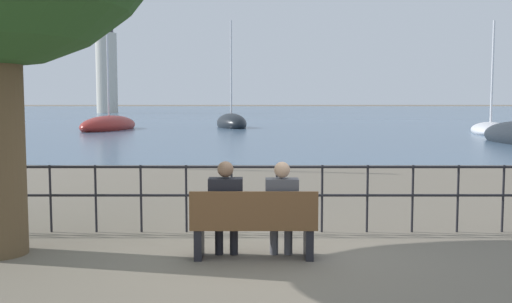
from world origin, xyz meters
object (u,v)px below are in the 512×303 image
seated_person_right (284,205)px  sailboat_3 (233,123)px  sailboat_1 (111,126)px  park_bench (256,226)px  harbor_lighthouse (109,68)px  sailboat_4 (493,130)px  seated_person_left (228,205)px

seated_person_right → sailboat_3: 38.75m
seated_person_right → sailboat_1: (-11.19, 34.77, -0.37)m
sailboat_1 → sailboat_3: (8.86, 3.91, 0.04)m
park_bench → sailboat_1: size_ratio=0.19×
park_bench → sailboat_1: sailboat_1 is taller
park_bench → sailboat_3: bearing=92.9°
seated_person_right → harbor_lighthouse: size_ratio=0.07×
sailboat_1 → harbor_lighthouse: (-18.02, 68.81, 8.37)m
sailboat_3 → harbor_lighthouse: (-26.89, 64.90, 8.33)m
park_bench → sailboat_3: 38.81m
park_bench → harbor_lighthouse: bearing=105.6°
seated_person_right → sailboat_4: sailboat_4 is taller
sailboat_3 → sailboat_4: size_ratio=1.16×
sailboat_4 → sailboat_3: bearing=172.6°
seated_person_left → sailboat_3: size_ratio=0.14×
park_bench → sailboat_1: (-10.82, 34.84, -0.10)m
seated_person_left → sailboat_1: sailboat_1 is taller
sailboat_3 → harbor_lighthouse: harbor_lighthouse is taller
sailboat_4 → seated_person_right: bearing=-98.1°
park_bench → harbor_lighthouse: harbor_lighthouse is taller
seated_person_right → sailboat_1: 36.53m
seated_person_right → seated_person_left: bearing=-179.9°
seated_person_right → harbor_lighthouse: (-29.21, 103.58, 8.00)m
park_bench → sailboat_3: sailboat_3 is taller
seated_person_left → sailboat_4: 34.11m
sailboat_4 → harbor_lighthouse: harbor_lighthouse is taller
park_bench → sailboat_3: size_ratio=0.18×
park_bench → seated_person_right: 0.45m
sailboat_4 → harbor_lighthouse: bearing=139.6°
sailboat_3 → sailboat_4: (17.44, -8.47, -0.12)m
seated_person_left → sailboat_3: sailboat_3 is taller
seated_person_right → sailboat_3: size_ratio=0.14×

